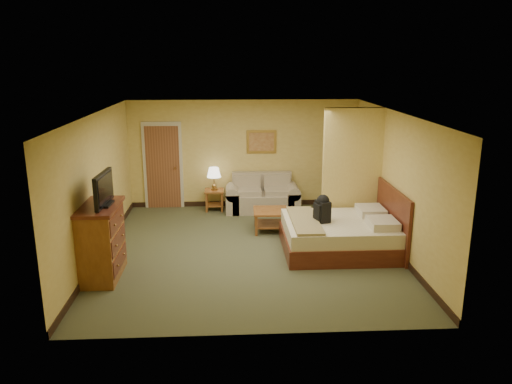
{
  "coord_description": "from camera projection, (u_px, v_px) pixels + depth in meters",
  "views": [
    {
      "loc": [
        -0.35,
        -8.9,
        3.55
      ],
      "look_at": [
        0.17,
        0.6,
        0.99
      ],
      "focal_mm": 35.0,
      "sensor_mm": 36.0,
      "label": 1
    }
  ],
  "objects": [
    {
      "name": "coffee_table",
      "position": [
        270.0,
        216.0,
        10.51
      ],
      "size": [
        0.74,
        0.74,
        0.46
      ],
      "rotation": [
        0.0,
        0.0,
        -0.03
      ],
      "color": "brown",
      "rests_on": "floor"
    },
    {
      "name": "floor",
      "position": [
        249.0,
        250.0,
        9.52
      ],
      "size": [
        6.0,
        6.0,
        0.0
      ],
      "primitive_type": "plane",
      "color": "#4D5134",
      "rests_on": "ground"
    },
    {
      "name": "side_table",
      "position": [
        214.0,
        197.0,
        11.95
      ],
      "size": [
        0.46,
        0.46,
        0.5
      ],
      "color": "brown",
      "rests_on": "floor"
    },
    {
      "name": "partition",
      "position": [
        352.0,
        172.0,
        10.19
      ],
      "size": [
        1.2,
        0.15,
        2.6
      ],
      "primitive_type": "cube",
      "color": "#E0C25F",
      "rests_on": "floor"
    },
    {
      "name": "back_wall",
      "position": [
        244.0,
        154.0,
        12.07
      ],
      "size": [
        5.5,
        0.02,
        2.6
      ],
      "primitive_type": "cube",
      "color": "#E0C25F",
      "rests_on": "floor"
    },
    {
      "name": "door",
      "position": [
        163.0,
        166.0,
        12.01
      ],
      "size": [
        0.94,
        0.16,
        2.1
      ],
      "color": "beige",
      "rests_on": "floor"
    },
    {
      "name": "wall_picture",
      "position": [
        261.0,
        142.0,
        11.99
      ],
      "size": [
        0.72,
        0.04,
        0.56
      ],
      "color": "#B78E3F",
      "rests_on": "back_wall"
    },
    {
      "name": "backpack",
      "position": [
        323.0,
        207.0,
        9.26
      ],
      "size": [
        0.28,
        0.35,
        0.52
      ],
      "rotation": [
        0.0,
        0.0,
        0.32
      ],
      "color": "black",
      "rests_on": "bed"
    },
    {
      "name": "dresser",
      "position": [
        102.0,
        241.0,
        8.21
      ],
      "size": [
        0.61,
        1.17,
        1.25
      ],
      "color": "brown",
      "rests_on": "floor"
    },
    {
      "name": "loveseat",
      "position": [
        262.0,
        199.0,
        11.95
      ],
      "size": [
        1.75,
        0.81,
        0.89
      ],
      "color": "tan",
      "rests_on": "floor"
    },
    {
      "name": "table_lamp",
      "position": [
        214.0,
        173.0,
        11.8
      ],
      "size": [
        0.33,
        0.33,
        0.55
      ],
      "color": "#A67B3D",
      "rests_on": "side_table"
    },
    {
      "name": "bed",
      "position": [
        345.0,
        234.0,
        9.43
      ],
      "size": [
        2.19,
        1.86,
        1.21
      ],
      "color": "#531E13",
      "rests_on": "floor"
    },
    {
      "name": "baseboard",
      "position": [
        244.0,
        203.0,
        12.39
      ],
      "size": [
        5.5,
        0.02,
        0.12
      ],
      "primitive_type": "cube",
      "color": "black",
      "rests_on": "floor"
    },
    {
      "name": "ceiling",
      "position": [
        248.0,
        113.0,
        8.84
      ],
      "size": [
        6.0,
        6.0,
        0.0
      ],
      "primitive_type": "plane",
      "rotation": [
        3.14,
        0.0,
        0.0
      ],
      "color": "white",
      "rests_on": "back_wall"
    },
    {
      "name": "tv",
      "position": [
        104.0,
        190.0,
        7.99
      ],
      "size": [
        0.24,
        0.88,
        0.54
      ],
      "rotation": [
        0.0,
        0.0,
        -0.04
      ],
      "color": "black",
      "rests_on": "dresser"
    },
    {
      "name": "left_wall",
      "position": [
        97.0,
        186.0,
        9.04
      ],
      "size": [
        0.02,
        6.0,
        2.6
      ],
      "primitive_type": "cube",
      "color": "#E0C25F",
      "rests_on": "floor"
    },
    {
      "name": "right_wall",
      "position": [
        395.0,
        182.0,
        9.33
      ],
      "size": [
        0.02,
        6.0,
        2.6
      ],
      "primitive_type": "cube",
      "color": "#E0C25F",
      "rests_on": "floor"
    }
  ]
}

